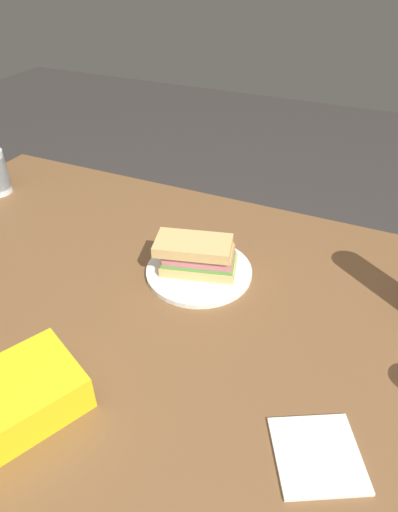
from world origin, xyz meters
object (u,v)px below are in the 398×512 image
at_px(paper_plate, 199,271).
at_px(chip_bag, 8,402).
at_px(sandwich, 197,255).
at_px(dining_table, 182,352).

height_order(paper_plate, chip_bag, chip_bag).
bearing_deg(sandwich, dining_table, 103.71).
bearing_deg(paper_plate, sandwich, 41.45).
xyz_separation_m(sandwich, chip_bag, (0.12, 0.47, -0.02)).
bearing_deg(chip_bag, dining_table, -3.80).
distance_m(sandwich, chip_bag, 0.48).
relative_size(paper_plate, sandwich, 1.25).
bearing_deg(dining_table, paper_plate, -77.46).
distance_m(dining_table, chip_bag, 0.35).
height_order(dining_table, paper_plate, paper_plate).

